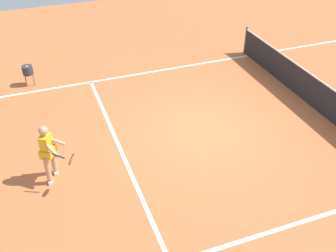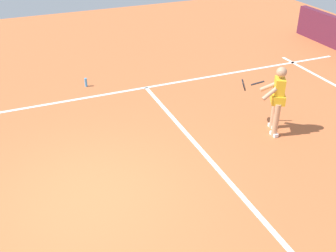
% 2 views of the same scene
% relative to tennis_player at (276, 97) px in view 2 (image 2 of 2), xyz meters
% --- Properties ---
extents(ground_plane, '(25.74, 25.74, 0.00)m').
position_rel_tennis_player_xyz_m(ground_plane, '(-0.64, 4.28, -0.85)').
color(ground_plane, '#C66638').
extents(service_line_marking, '(7.90, 0.10, 0.01)m').
position_rel_tennis_player_xyz_m(service_line_marking, '(-0.64, 1.82, -0.84)').
color(service_line_marking, white).
rests_on(service_line_marking, ground).
extents(sideline_right_marking, '(0.10, 17.80, 0.01)m').
position_rel_tennis_player_xyz_m(sideline_right_marking, '(3.31, 4.28, -0.84)').
color(sideline_right_marking, white).
rests_on(sideline_right_marking, ground).
extents(tennis_player, '(1.06, 0.81, 1.55)m').
position_rel_tennis_player_xyz_m(tennis_player, '(0.00, 0.00, 0.00)').
color(tennis_player, tan).
rests_on(tennis_player, ground).
extents(water_bottle, '(0.07, 0.07, 0.24)m').
position_rel_tennis_player_xyz_m(water_bottle, '(4.03, 3.32, -0.73)').
color(water_bottle, '#4C9EE5').
rests_on(water_bottle, ground).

